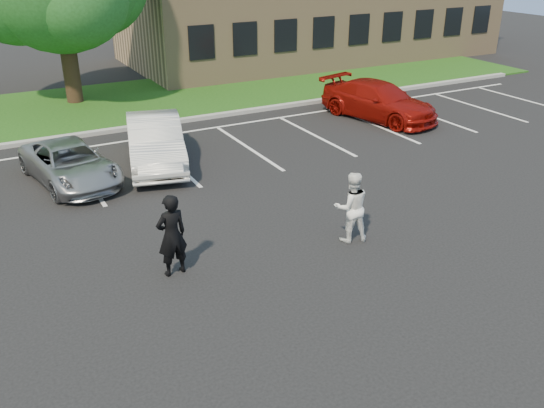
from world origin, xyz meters
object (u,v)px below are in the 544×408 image
object	(u,v)px
car_silver_minivan	(70,164)
car_red_compact	(379,101)
man_black_suit	(172,235)
man_white_shirt	(351,207)
car_white_sedan	(155,142)

from	to	relation	value
car_silver_minivan	car_red_compact	distance (m)	12.33
man_black_suit	car_silver_minivan	size ratio (longest dim) A/B	0.44
man_white_shirt	car_red_compact	size ratio (longest dim) A/B	0.34
man_white_shirt	car_silver_minivan	xyz separation A→B (m)	(-5.20, 6.96, -0.28)
car_white_sedan	car_red_compact	distance (m)	9.61
man_black_suit	car_white_sedan	distance (m)	6.89
car_white_sedan	man_white_shirt	bearing A→B (deg)	-56.83
man_white_shirt	car_silver_minivan	bearing A→B (deg)	-37.34
man_white_shirt	car_white_sedan	xyz separation A→B (m)	(-2.49, 7.20, -0.09)
man_black_suit	man_white_shirt	size ratio (longest dim) A/B	1.07
man_black_suit	man_white_shirt	bearing A→B (deg)	165.68
man_black_suit	car_silver_minivan	distance (m)	6.50
car_silver_minivan	car_white_sedan	bearing A→B (deg)	-4.79
man_white_shirt	car_white_sedan	world-z (taller)	man_white_shirt
man_black_suit	car_white_sedan	xyz separation A→B (m)	(1.77, 6.66, -0.15)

